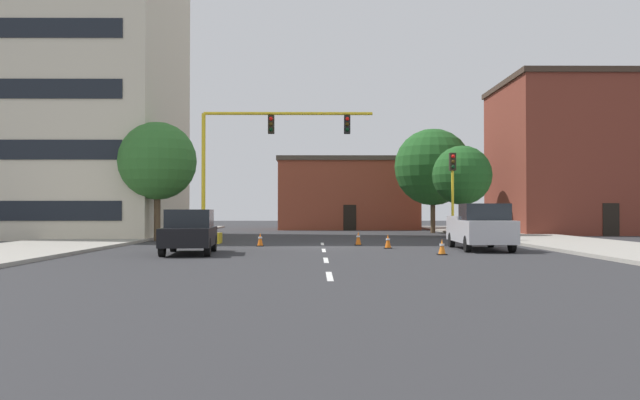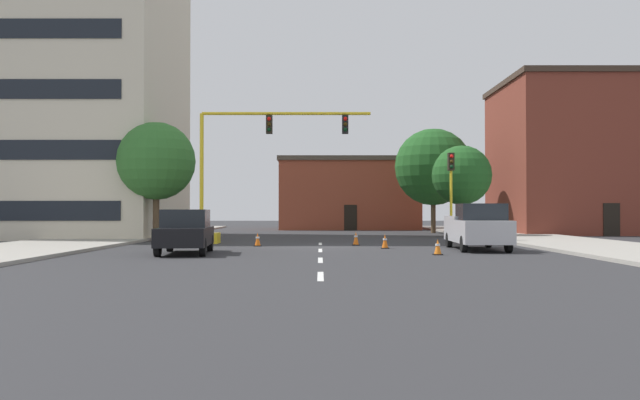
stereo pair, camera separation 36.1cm
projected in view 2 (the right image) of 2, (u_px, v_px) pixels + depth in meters
ground_plane at (322, 247)px, 30.90m from camera, size 160.00×160.00×0.00m
sidewalk_left at (111, 238)px, 38.94m from camera, size 6.00×56.00×0.14m
sidewalk_right at (534, 238)px, 38.86m from camera, size 6.00×56.00×0.14m
lane_stripe_seg_0 at (323, 276)px, 16.90m from camera, size 0.16×2.40×0.01m
lane_stripe_seg_1 at (322, 260)px, 22.40m from camera, size 0.16×2.40×0.01m
lane_stripe_seg_2 at (322, 250)px, 27.90m from camera, size 0.16×2.40×0.01m
lane_stripe_seg_3 at (322, 244)px, 33.40m from camera, size 0.16×2.40×0.01m
building_tall_left at (67, 54)px, 42.94m from camera, size 14.26×13.33×23.95m
building_brick_center at (350, 194)px, 60.77m from camera, size 12.68×9.12×6.46m
building_row_right at (581, 157)px, 49.00m from camera, size 11.59×11.18×11.38m
traffic_signal_gantry at (228, 199)px, 34.02m from camera, size 9.68×1.20×6.83m
traffic_light_pole_right at (453, 176)px, 35.12m from camera, size 0.32×0.47×4.80m
tree_right_far at (435, 167)px, 49.88m from camera, size 5.85×5.85×7.95m
tree_right_mid at (464, 175)px, 42.57m from camera, size 3.86×3.86×5.94m
tree_left_near at (158, 161)px, 36.94m from camera, size 4.38×4.38×6.69m
pickup_truck_silver at (479, 227)px, 28.32m from camera, size 2.18×5.46×1.99m
sedan_black_near_left at (188, 231)px, 25.76m from camera, size 2.20×4.63×1.74m
traffic_cone_roadside_a at (260, 240)px, 31.21m from camera, size 0.36×0.36×0.65m
traffic_cone_roadside_b at (358, 238)px, 32.05m from camera, size 0.36×0.36×0.68m
traffic_cone_roadside_c at (387, 241)px, 29.34m from camera, size 0.36×0.36×0.64m
traffic_cone_roadside_d at (440, 247)px, 25.07m from camera, size 0.36×0.36×0.60m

